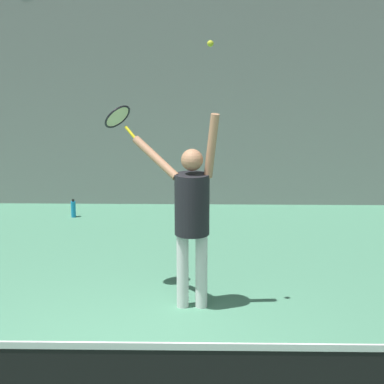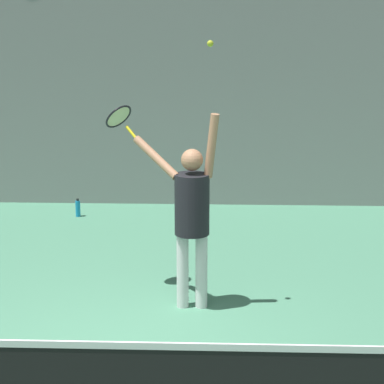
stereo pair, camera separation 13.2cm
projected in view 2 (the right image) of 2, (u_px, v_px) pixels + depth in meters
The scene contains 6 objects.
ground_plane at pixel (112, 382), 6.02m from camera, with size 18.00×18.00×0.00m, color #4C8C6B.
back_wall at pixel (163, 55), 11.31m from camera, with size 18.00×0.10×5.00m.
tennis_player at pixel (191, 210), 7.35m from camera, with size 0.97×0.60×2.13m.
tennis_racket at pixel (119, 118), 7.68m from camera, with size 0.43×0.40×0.37m.
tennis_ball at pixel (210, 44), 6.86m from camera, with size 0.06×0.06×0.06m.
water_bottle at pixel (78, 208), 11.08m from camera, with size 0.08×0.08×0.29m.
Camera 2 is at (0.90, -5.42, 3.05)m, focal length 65.00 mm.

